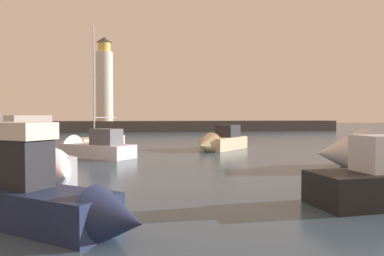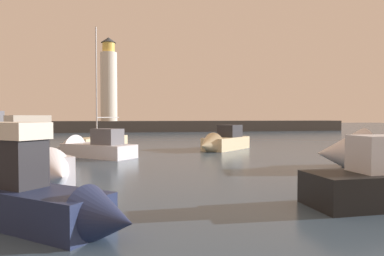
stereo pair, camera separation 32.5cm
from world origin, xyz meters
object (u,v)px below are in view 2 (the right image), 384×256
at_px(motorboat_3, 36,161).
at_px(sailboat_moored, 101,141).
at_px(motorboat_6, 87,148).
at_px(motorboat_0, 221,142).
at_px(lighthouse, 109,82).
at_px(motorboat_5, 38,195).

height_order(motorboat_3, sailboat_moored, sailboat_moored).
bearing_deg(motorboat_6, motorboat_0, 13.00).
bearing_deg(lighthouse, motorboat_0, -74.04).
xyz_separation_m(motorboat_0, motorboat_6, (-10.34, -2.39, -0.09)).
distance_m(lighthouse, motorboat_6, 39.72).
distance_m(motorboat_6, sailboat_moored, 7.72).
distance_m(lighthouse, sailboat_moored, 32.25).
relative_size(motorboat_5, motorboat_6, 0.84).
relative_size(lighthouse, motorboat_3, 2.16).
xyz_separation_m(lighthouse, motorboat_3, (-1.08, -48.19, -8.17)).
height_order(motorboat_3, motorboat_6, motorboat_3).
bearing_deg(motorboat_3, motorboat_6, 82.93).
distance_m(motorboat_3, sailboat_moored, 17.16).
relative_size(motorboat_0, motorboat_6, 0.92).
bearing_deg(motorboat_6, lighthouse, 90.11).
bearing_deg(lighthouse, motorboat_5, -89.50).
distance_m(motorboat_0, motorboat_3, 16.45).
distance_m(motorboat_0, motorboat_5, 20.72).
xyz_separation_m(motorboat_0, motorboat_3, (-11.50, -11.76, 0.18)).
bearing_deg(motorboat_6, motorboat_3, -97.07).
xyz_separation_m(lighthouse, motorboat_0, (10.42, -36.43, -8.36)).
height_order(lighthouse, motorboat_3, lighthouse).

